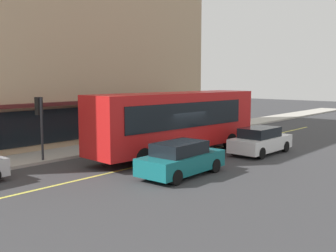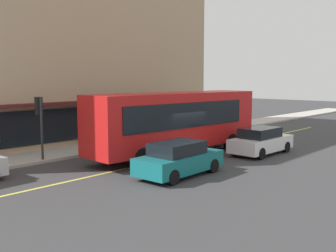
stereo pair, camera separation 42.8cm
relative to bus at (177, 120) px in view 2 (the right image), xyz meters
name	(u,v)px [view 2 (the right image)]	position (x,y,z in m)	size (l,w,h in m)	color
ground	(177,157)	(-0.44, -0.42, -1.99)	(120.00, 120.00, 0.00)	#38383A
sidewalk	(114,145)	(-0.44, 4.93, -1.91)	(80.00, 2.84, 0.15)	#B2ADA3
lane_centre_stripe	(177,157)	(-0.44, -0.42, -1.98)	(36.00, 0.16, 0.01)	#D8D14C
storefront_building	(50,35)	(-1.24, 10.58, 5.29)	(24.15, 9.08, 14.57)	tan
bus	(177,120)	(0.00, 0.00, 0.00)	(11.27, 3.21, 3.50)	red
traffic_light	(39,113)	(-6.08, 3.98, 0.55)	(0.30, 0.52, 3.20)	#2D2D33
car_teal	(179,159)	(-3.52, -3.19, -1.24)	(4.34, 1.93, 1.52)	#14666B
car_white	(261,141)	(3.47, -3.34, -1.24)	(4.34, 1.93, 1.52)	white
pedestrian_waiting	(208,117)	(9.16, 4.56, -0.75)	(0.34, 0.34, 1.79)	black
pedestrian_near_storefront	(110,128)	(-0.29, 5.45, -0.91)	(0.34, 0.34, 1.55)	black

